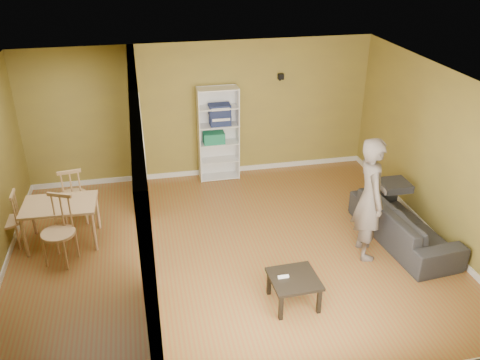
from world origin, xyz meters
name	(u,v)px	position (x,y,z in m)	size (l,w,h in m)	color
room_shell	(229,175)	(0.00, 0.00, 1.30)	(6.50, 6.50, 6.50)	olive
partition	(142,183)	(-1.20, 0.00, 1.30)	(0.22, 5.50, 2.60)	olive
wall_speaker	(281,77)	(1.50, 2.69, 1.90)	(0.10, 0.10, 0.10)	black
sofa	(405,219)	(2.70, -0.23, 0.39)	(0.88, 2.05, 0.78)	black
person	(371,189)	(1.97, -0.43, 1.09)	(0.62, 0.79, 2.18)	slate
bookshelf	(218,133)	(0.28, 2.60, 0.90)	(0.76, 0.33, 1.80)	white
paper_box_teal	(214,138)	(0.19, 2.56, 0.84)	(0.40, 0.26, 0.20)	#0F7778
paper_box_navy_b	(220,120)	(0.32, 2.56, 1.19)	(0.39, 0.25, 0.20)	navy
paper_box_navy_c	(219,109)	(0.31, 2.56, 1.39)	(0.39, 0.26, 0.20)	navy
coffee_table	(294,282)	(0.59, -1.31, 0.34)	(0.61, 0.61, 0.41)	#2B2319
game_controller	(283,277)	(0.45, -1.28, 0.42)	(0.14, 0.04, 0.03)	white
dining_table	(60,208)	(-2.46, 0.81, 0.60)	(1.08, 0.72, 0.68)	tan
chair_left	(7,220)	(-3.26, 0.86, 0.45)	(0.42, 0.42, 0.91)	tan
chair_near	(58,231)	(-2.44, 0.26, 0.52)	(0.48, 0.48, 1.05)	tan
chair_far	(73,194)	(-2.33, 1.40, 0.51)	(0.47, 0.47, 1.03)	tan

